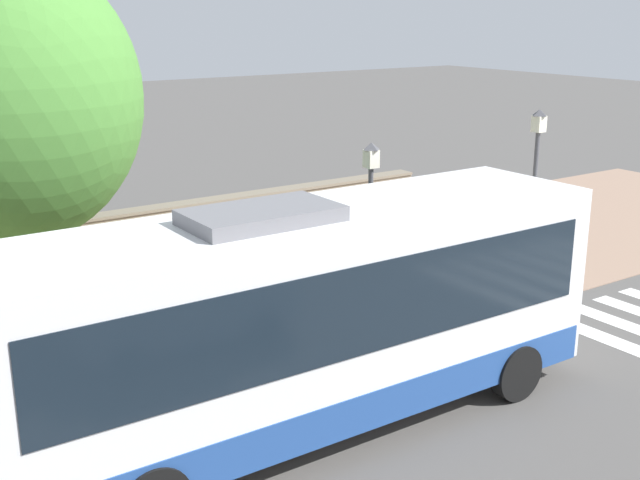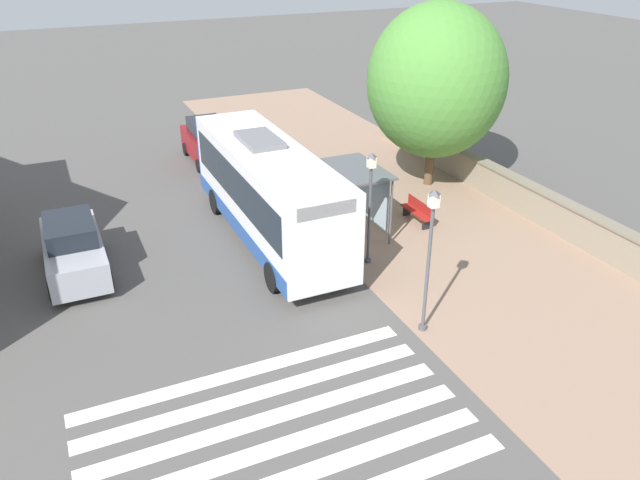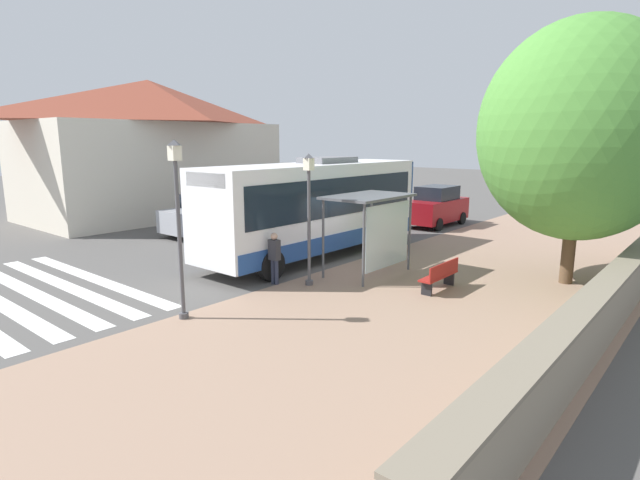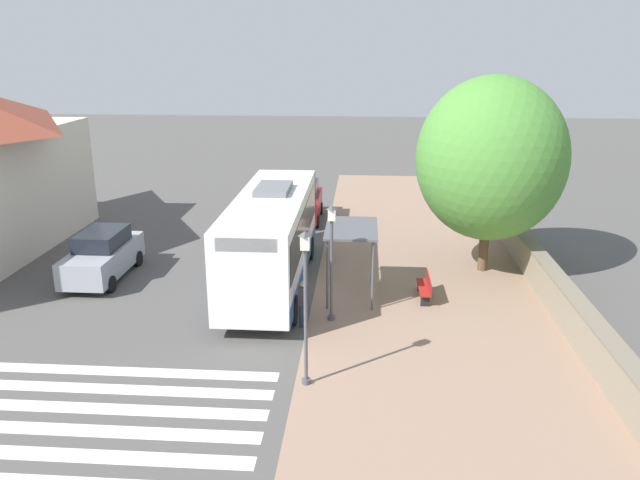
{
  "view_description": "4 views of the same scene",
  "coord_description": "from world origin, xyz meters",
  "views": [
    {
      "loc": [
        11.36,
        -7.01,
        6.5
      ],
      "look_at": [
        -0.43,
        1.01,
        2.36
      ],
      "focal_mm": 45.0,
      "sensor_mm": 36.0,
      "label": 1
    },
    {
      "loc": [
        8.6,
        19.1,
        10.59
      ],
      "look_at": [
        1.02,
        2.37,
        1.22
      ],
      "focal_mm": 35.0,
      "sensor_mm": 36.0,
      "label": 2
    },
    {
      "loc": [
        -10.55,
        13.51,
        4.39
      ],
      "look_at": [
        0.08,
        0.93,
        1.08
      ],
      "focal_mm": 28.0,
      "sensor_mm": 36.0,
      "label": 3
    },
    {
      "loc": [
        -1.78,
        21.78,
        8.94
      ],
      "look_at": [
        -0.25,
        0.52,
        2.23
      ],
      "focal_mm": 35.0,
      "sensor_mm": 36.0,
      "label": 4
    }
  ],
  "objects": [
    {
      "name": "ground_plane",
      "position": [
        0.0,
        0.0,
        0.0
      ],
      "size": [
        120.0,
        120.0,
        0.0
      ],
      "primitive_type": "plane",
      "color": "#514F4C",
      "rests_on": "ground"
    },
    {
      "name": "pedestrian",
      "position": [
        0.11,
        3.06,
        0.95
      ],
      "size": [
        0.34,
        0.22,
        1.63
      ],
      "color": "#2D3347",
      "rests_on": "ground"
    },
    {
      "name": "sidewalk_plaza",
      "position": [
        -4.5,
        0.0,
        0.01
      ],
      "size": [
        9.0,
        44.0,
        0.02
      ],
      "color": "#937560",
      "rests_on": "ground"
    },
    {
      "name": "street_lamp_near",
      "position": [
        -0.31,
        6.67,
        2.61
      ],
      "size": [
        0.28,
        0.28,
        4.4
      ],
      "color": "#4C4C51",
      "rests_on": "ground"
    },
    {
      "name": "parked_car_far_lane",
      "position": [
        8.52,
        -0.95,
        0.94
      ],
      "size": [
        1.93,
        4.52,
        1.92
      ],
      "color": "#9EA0A8",
      "rests_on": "ground"
    },
    {
      "name": "parked_car_behind_bus",
      "position": [
        1.44,
        -10.01,
        0.99
      ],
      "size": [
        1.94,
        4.1,
        2.06
      ],
      "color": "maroon",
      "rests_on": "ground"
    },
    {
      "name": "bench",
      "position": [
        -4.1,
        0.38,
        0.48
      ],
      "size": [
        0.4,
        1.77,
        0.88
      ],
      "color": "maroon",
      "rests_on": "ground"
    },
    {
      "name": "street_lamp_far",
      "position": [
        -0.77,
        2.45,
        2.39
      ],
      "size": [
        0.28,
        0.28,
        4.01
      ],
      "color": "#4C4C51",
      "rests_on": "ground"
    },
    {
      "name": "bus_shelter",
      "position": [
        -1.54,
        0.21,
        2.2
      ],
      "size": [
        1.87,
        2.99,
        2.64
      ],
      "color": "#515459",
      "rests_on": "ground"
    },
    {
      "name": "crosswalk_stripes",
      "position": [
        5.0,
        8.74,
        0.0
      ],
      "size": [
        9.0,
        5.25,
        0.01
      ],
      "color": "silver",
      "rests_on": "ground"
    },
    {
      "name": "bus",
      "position": [
        1.69,
        -0.7,
        1.94
      ],
      "size": [
        2.66,
        10.06,
        3.75
      ],
      "color": "white",
      "rests_on": "ground"
    },
    {
      "name": "shade_tree",
      "position": [
        -6.73,
        -2.88,
        4.64
      ],
      "size": [
        5.87,
        5.87,
        7.87
      ],
      "color": "brown",
      "rests_on": "ground"
    },
    {
      "name": "stone_wall",
      "position": [
        -8.55,
        0.0,
        0.67
      ],
      "size": [
        0.6,
        20.0,
        1.33
      ],
      "color": "gray",
      "rests_on": "ground"
    }
  ]
}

